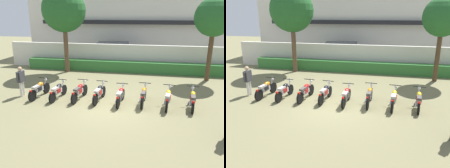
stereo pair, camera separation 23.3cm
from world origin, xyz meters
The scene contains 16 objects.
ground centered at (0.00, 0.00, 0.00)m, with size 60.00×60.00×0.00m, color olive.
building centered at (0.00, 14.55, 3.34)m, with size 20.84×6.50×6.68m.
compound_wall centered at (0.00, 7.64, 0.99)m, with size 19.80×0.30×1.99m, color silver.
hedge_row centered at (0.00, 6.94, 0.41)m, with size 15.84×0.70×0.82m, color #337033.
parked_car centered at (-1.45, 9.59, 0.94)m, with size 4.69×2.52×1.89m.
tree_near_inspector centered at (-4.50, 6.13, 4.48)m, with size 3.12×3.12×6.07m.
tree_far_side centered at (5.50, 5.70, 4.03)m, with size 2.42×2.42×5.29m.
motorcycle_in_row_0 centered at (-3.88, 0.63, 0.45)m, with size 0.60×1.89×0.96m.
motorcycle_in_row_1 centered at (-2.80, 0.60, 0.44)m, with size 0.60×1.82×0.94m.
motorcycle_in_row_2 centered at (-1.67, 0.71, 0.45)m, with size 0.60×1.92×0.96m.
motorcycle_in_row_3 centered at (-0.61, 0.69, 0.45)m, with size 0.60×1.88×0.95m.
motorcycle_in_row_4 centered at (0.50, 0.53, 0.44)m, with size 0.60×1.79×0.94m.
motorcycle_in_row_5 centered at (1.62, 0.71, 0.46)m, with size 0.60×1.90×0.97m.
motorcycle_in_row_6 centered at (2.78, 0.59, 0.45)m, with size 0.60×1.96×0.97m.
motorcycle_in_row_7 centered at (3.91, 0.68, 0.44)m, with size 0.60×1.90×0.94m.
inspector_person centered at (-4.88, 0.62, 0.95)m, with size 0.22×0.66×1.62m.
Camera 1 is at (2.12, -9.87, 4.31)m, focal length 36.59 mm.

